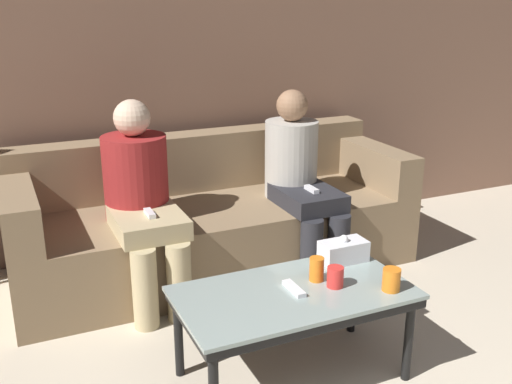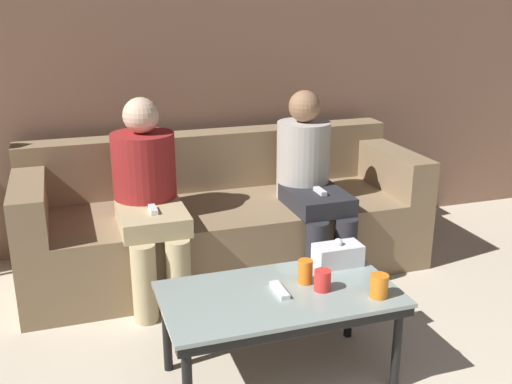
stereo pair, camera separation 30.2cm
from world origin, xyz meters
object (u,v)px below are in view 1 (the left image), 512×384
object	(u,v)px
cup_near_left	(317,269)
seated_person_mid_left	(299,176)
seated_person_left_end	(141,195)
cup_near_right	(391,280)
couch	(213,221)
coffee_table	(294,300)
game_remote	(294,289)
cup_far_center	(335,277)
tissue_box	(343,251)

from	to	relation	value
cup_near_left	seated_person_mid_left	world-z (taller)	seated_person_mid_left
seated_person_left_end	cup_near_right	bearing A→B (deg)	-57.27
seated_person_mid_left	couch	bearing A→B (deg)	156.24
couch	coffee_table	world-z (taller)	couch
coffee_table	game_remote	size ratio (longest dim) A/B	6.70
cup_far_center	coffee_table	bearing A→B (deg)	168.08
coffee_table	game_remote	world-z (taller)	game_remote
couch	seated_person_mid_left	size ratio (longest dim) A/B	2.19
cup_near_right	coffee_table	bearing A→B (deg)	156.42
coffee_table	cup_far_center	world-z (taller)	cup_far_center
couch	coffee_table	size ratio (longest dim) A/B	2.39
coffee_table	cup_near_right	bearing A→B (deg)	-23.58
cup_near_left	game_remote	bearing A→B (deg)	-160.98
coffee_table	cup_near_right	xyz separation A→B (m)	(0.38, -0.17, 0.09)
couch	cup_near_right	bearing A→B (deg)	-78.46
game_remote	seated_person_left_end	world-z (taller)	seated_person_left_end
cup_far_center	tissue_box	size ratio (longest dim) A/B	0.41
coffee_table	seated_person_left_end	distance (m)	1.13
couch	cup_far_center	size ratio (longest dim) A/B	26.39
cup_near_left	seated_person_left_end	xyz separation A→B (m)	(-0.53, 0.99, 0.11)
tissue_box	seated_person_mid_left	distance (m)	0.89
cup_near_left	seated_person_left_end	bearing A→B (deg)	118.15
cup_near_right	seated_person_mid_left	world-z (taller)	seated_person_mid_left
couch	cup_near_left	world-z (taller)	couch
cup_near_left	tissue_box	xyz separation A→B (m)	(0.22, 0.12, -0.00)
seated_person_mid_left	game_remote	bearing A→B (deg)	-119.25
cup_near_right	cup_far_center	distance (m)	0.24
game_remote	cup_near_left	bearing A→B (deg)	19.02
couch	tissue_box	size ratio (longest dim) A/B	10.90
cup_near_right	tissue_box	world-z (taller)	tissue_box
coffee_table	seated_person_left_end	world-z (taller)	seated_person_left_end
cup_far_center	seated_person_mid_left	distance (m)	1.14
cup_far_center	tissue_box	world-z (taller)	tissue_box
cup_near_left	seated_person_mid_left	bearing A→B (deg)	65.87
seated_person_mid_left	cup_near_right	bearing A→B (deg)	-99.36
cup_near_right	seated_person_left_end	size ratio (longest dim) A/B	0.09
coffee_table	seated_person_mid_left	bearing A→B (deg)	60.75
seated_person_mid_left	cup_near_left	bearing A→B (deg)	-114.13
couch	coffee_table	bearing A→B (deg)	-94.22
cup_far_center	tissue_box	distance (m)	0.27
couch	cup_near_left	xyz separation A→B (m)	(0.04, -1.19, 0.18)
tissue_box	seated_person_left_end	xyz separation A→B (m)	(-0.75, 0.86, 0.12)
cup_far_center	game_remote	size ratio (longest dim) A/B	0.61
game_remote	cup_near_right	bearing A→B (deg)	-23.58
cup_near_left	cup_near_right	xyz separation A→B (m)	(0.24, -0.21, -0.00)
couch	game_remote	distance (m)	1.25
cup_far_center	seated_person_mid_left	bearing A→B (deg)	69.63
cup_near_right	seated_person_mid_left	xyz separation A→B (m)	(0.20, 1.19, 0.11)
cup_far_center	cup_near_right	bearing A→B (deg)	-32.62
tissue_box	seated_person_mid_left	size ratio (longest dim) A/B	0.20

